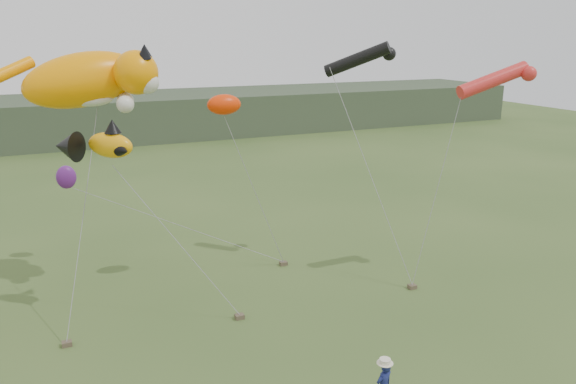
# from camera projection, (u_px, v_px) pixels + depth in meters

# --- Properties ---
(headland) EXTENTS (90.00, 13.00, 4.00)m
(headland) POSITION_uv_depth(u_px,v_px,m) (70.00, 120.00, 53.28)
(headland) COLOR #2D3D28
(headland) RESTS_ON ground
(sandbag_anchors) EXTENTS (17.50, 5.80, 0.16)m
(sandbag_anchors) POSITION_uv_depth(u_px,v_px,m) (206.00, 317.00, 19.82)
(sandbag_anchors) COLOR brown
(sandbag_anchors) RESTS_ON ground
(cat_kite) EXTENTS (5.67, 3.03, 2.62)m
(cat_kite) POSITION_uv_depth(u_px,v_px,m) (95.00, 79.00, 20.29)
(cat_kite) COLOR #FF9100
(cat_kite) RESTS_ON ground
(fish_kite) EXTENTS (2.86, 1.88, 1.37)m
(fish_kite) POSITION_uv_depth(u_px,v_px,m) (94.00, 145.00, 18.63)
(fish_kite) COLOR #F29F0A
(fish_kite) RESTS_ON ground
(tube_kites) EXTENTS (6.68, 5.44, 2.14)m
(tube_kites) POSITION_uv_depth(u_px,v_px,m) (435.00, 69.00, 22.05)
(tube_kites) COLOR black
(tube_kites) RESTS_ON ground
(misc_kites) EXTENTS (6.68, 5.56, 4.25)m
(misc_kites) POSITION_uv_depth(u_px,v_px,m) (158.00, 135.00, 22.10)
(misc_kites) COLOR #F53203
(misc_kites) RESTS_ON ground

